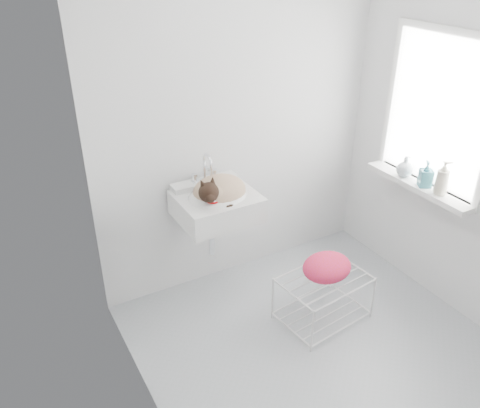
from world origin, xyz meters
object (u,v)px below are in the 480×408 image
bottle_c (403,176)px  sink (216,195)px  bottle_a (439,194)px  wire_rack (323,301)px  bottle_b (424,186)px  cat (219,190)px

bottle_c → sink: bearing=163.1°
bottle_a → bottle_c: 0.33m
sink → wire_rack: (0.52, -0.58, -0.70)m
sink → bottle_b: size_ratio=2.91×
bottle_a → bottle_c: size_ratio=1.33×
sink → bottle_a: (1.32, -0.73, 0.00)m
wire_rack → bottle_c: size_ratio=3.76×
cat → bottle_a: (1.31, -0.71, -0.04)m
sink → bottle_a: sink is taller
sink → bottle_a: 1.51m
sink → wire_rack: sink is taller
bottle_b → bottle_c: bearing=90.0°
bottle_c → bottle_a: bearing=-90.0°
cat → wire_rack: (0.50, -0.57, -0.74)m
bottle_c → bottle_b: bearing=-90.0°
wire_rack → bottle_a: size_ratio=2.84×
sink → wire_rack: bearing=-48.4°
cat → bottle_c: cat is taller
sink → cat: size_ratio=1.21×
cat → bottle_a: cat is taller
cat → bottle_b: 1.43m
wire_rack → bottle_c: bottle_c is taller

